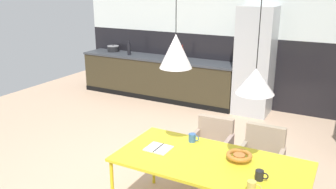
{
  "coord_description": "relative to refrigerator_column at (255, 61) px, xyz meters",
  "views": [
    {
      "loc": [
        2.21,
        -3.33,
        2.37
      ],
      "look_at": [
        -0.07,
        0.92,
        0.85
      ],
      "focal_mm": 37.74,
      "sensor_mm": 36.0,
      "label": 1
    }
  ],
  "objects": [
    {
      "name": "pendant_lamp_over_table_far",
      "position": [
        0.89,
        -3.48,
        0.58
      ],
      "size": [
        0.33,
        0.33,
        1.26
      ],
      "color": "black"
    },
    {
      "name": "back_wall_splashback_dark",
      "position": [
        -0.61,
        0.36,
        -0.31
      ],
      "size": [
        6.72,
        0.12,
        1.39
      ],
      "primitive_type": "cube",
      "color": "black",
      "rests_on": "ground"
    },
    {
      "name": "pendant_lamp_over_table_near",
      "position": [
        0.14,
        -3.51,
        0.78
      ],
      "size": [
        0.31,
        0.31,
        1.1
      ],
      "color": "black"
    },
    {
      "name": "mug_white_ceramic",
      "position": [
        1.02,
        -3.61,
        -0.23
      ],
      "size": [
        0.12,
        0.07,
        0.09
      ],
      "color": "black",
      "rests_on": "dining_table"
    },
    {
      "name": "mug_short_terracotta",
      "position": [
        1.02,
        -3.85,
        -0.22
      ],
      "size": [
        0.12,
        0.08,
        0.11
      ],
      "color": "gold",
      "rests_on": "dining_table"
    },
    {
      "name": "bottle_spice_small",
      "position": [
        -1.5,
        0.02,
        0.01
      ],
      "size": [
        0.06,
        0.06,
        0.31
      ],
      "color": "maroon",
      "rests_on": "kitchen_counter"
    },
    {
      "name": "armchair_corner_seat",
      "position": [
        0.82,
        -2.61,
        -0.51
      ],
      "size": [
        0.5,
        0.48,
        0.79
      ],
      "rotation": [
        0.0,
        0.0,
        3.16
      ],
      "color": "gray",
      "rests_on": "ground"
    },
    {
      "name": "ground_plane",
      "position": [
        -0.61,
        -3.06,
        -1.0
      ],
      "size": [
        9.05,
        9.05,
        0.0
      ],
      "primitive_type": "plane",
      "color": "tan"
    },
    {
      "name": "open_book",
      "position": [
        -0.06,
        -3.5,
        -0.27
      ],
      "size": [
        0.25,
        0.23,
        0.02
      ],
      "color": "white",
      "rests_on": "dining_table"
    },
    {
      "name": "dining_table",
      "position": [
        0.51,
        -3.48,
        -0.31
      ],
      "size": [
        1.86,
        0.91,
        0.73
      ],
      "color": "gold",
      "rests_on": "ground"
    },
    {
      "name": "kitchen_counter",
      "position": [
        -2.08,
        -0.0,
        -0.56
      ],
      "size": [
        3.5,
        0.63,
        0.88
      ],
      "color": "#352D1C",
      "rests_on": "ground"
    },
    {
      "name": "back_wall_panel_upper",
      "position": [
        -0.61,
        0.36,
        1.08
      ],
      "size": [
        6.72,
        0.12,
        1.39
      ],
      "primitive_type": "cube",
      "color": "silver",
      "rests_on": "back_wall_splashback_dark"
    },
    {
      "name": "refrigerator_column",
      "position": [
        0.0,
        0.0,
        0.0
      ],
      "size": [
        0.65,
        0.6,
        2.0
      ],
      "primitive_type": "cube",
      "color": "#ADAFB2",
      "rests_on": "ground"
    },
    {
      "name": "bottle_wine_green",
      "position": [
        -2.74,
        -0.08,
        0.02
      ],
      "size": [
        0.08,
        0.08,
        0.32
      ],
      "color": "black",
      "rests_on": "kitchen_counter"
    },
    {
      "name": "fruit_bowl",
      "position": [
        0.75,
        -3.35,
        -0.23
      ],
      "size": [
        0.25,
        0.25,
        0.08
      ],
      "color": "#B2662D",
      "rests_on": "dining_table"
    },
    {
      "name": "mug_dark_espresso",
      "position": [
        0.18,
        -3.17,
        -0.23
      ],
      "size": [
        0.12,
        0.08,
        0.09
      ],
      "color": "#335B93",
      "rests_on": "dining_table"
    },
    {
      "name": "cooking_pot",
      "position": [
        -3.3,
        0.1,
        -0.05
      ],
      "size": [
        0.27,
        0.27,
        0.16
      ],
      "color": "black",
      "rests_on": "kitchen_counter"
    },
    {
      "name": "armchair_by_stool",
      "position": [
        0.17,
        -2.54,
        -0.52
      ],
      "size": [
        0.51,
        0.49,
        0.75
      ],
      "rotation": [
        0.0,
        0.0,
        3.19
      ],
      "color": "gray",
      "rests_on": "ground"
    }
  ]
}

